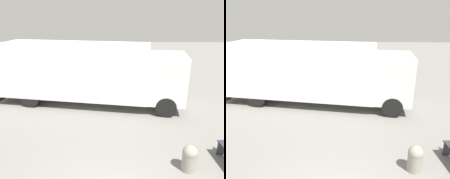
# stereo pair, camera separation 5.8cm
# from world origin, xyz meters

# --- Properties ---
(delivery_truck) EXTENTS (9.16, 3.48, 2.96)m
(delivery_truck) POSITION_xyz_m (-1.14, 6.82, 1.65)
(delivery_truck) COLOR white
(delivery_truck) RESTS_ON ground
(bollard_near_bench) EXTENTS (0.43, 0.43, 0.82)m
(bollard_near_bench) POSITION_xyz_m (2.35, 1.84, 0.43)
(bollard_near_bench) COLOR gray
(bollard_near_bench) RESTS_ON ground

